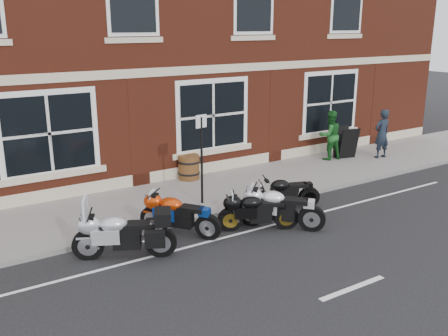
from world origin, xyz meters
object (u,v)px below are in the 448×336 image
(pedestrian_right, at_px, (330,135))
(parking_sign, at_px, (202,153))
(moto_sport_black, at_px, (257,210))
(moto_naked_black, at_px, (284,192))
(pedestrian_left, at_px, (382,134))
(moto_sport_silver, at_px, (280,206))
(moto_sport_red, at_px, (179,213))
(moto_touring_silver, at_px, (121,232))
(barrel_planter, at_px, (189,167))
(a_board_sign, at_px, (345,143))

(pedestrian_right, height_order, parking_sign, parking_sign)
(moto_sport_black, relative_size, moto_naked_black, 0.96)
(pedestrian_left, height_order, parking_sign, parking_sign)
(moto_sport_silver, bearing_deg, pedestrian_right, -7.87)
(moto_sport_red, bearing_deg, moto_touring_silver, 158.93)
(moto_touring_silver, relative_size, barrel_planter, 2.64)
(moto_sport_black, relative_size, parking_sign, 0.75)
(pedestrian_left, relative_size, pedestrian_right, 1.01)
(pedestrian_left, relative_size, barrel_planter, 2.31)
(moto_touring_silver, relative_size, moto_naked_black, 1.08)
(moto_sport_black, height_order, pedestrian_left, pedestrian_left)
(moto_sport_black, distance_m, parking_sign, 2.27)
(moto_sport_red, distance_m, moto_sport_silver, 2.40)
(moto_touring_silver, distance_m, moto_naked_black, 4.66)
(moto_touring_silver, height_order, moto_naked_black, moto_touring_silver)
(moto_sport_red, bearing_deg, moto_naked_black, -37.00)
(moto_sport_black, bearing_deg, pedestrian_left, -42.91)
(moto_naked_black, bearing_deg, pedestrian_left, -53.33)
(moto_sport_silver, distance_m, barrel_planter, 4.30)
(pedestrian_left, height_order, pedestrian_right, pedestrian_left)
(moto_sport_black, bearing_deg, moto_sport_silver, -82.27)
(moto_sport_red, distance_m, moto_sport_black, 1.84)
(moto_sport_silver, height_order, barrel_planter, moto_sport_silver)
(moto_sport_red, xyz_separation_m, moto_sport_silver, (2.22, -0.92, 0.02))
(moto_naked_black, height_order, barrel_planter, barrel_planter)
(pedestrian_right, bearing_deg, a_board_sign, 176.66)
(moto_touring_silver, height_order, parking_sign, parking_sign)
(pedestrian_right, relative_size, a_board_sign, 1.55)
(a_board_sign, relative_size, parking_sign, 0.47)
(moto_sport_red, relative_size, barrel_planter, 2.28)
(pedestrian_right, distance_m, barrel_planter, 5.35)
(pedestrian_right, bearing_deg, moto_sport_red, 31.69)
(moto_sport_black, distance_m, a_board_sign, 7.15)
(pedestrian_left, height_order, a_board_sign, pedestrian_left)
(moto_touring_silver, relative_size, moto_sport_red, 1.16)
(moto_sport_black, relative_size, pedestrian_left, 1.02)
(a_board_sign, bearing_deg, moto_sport_silver, -134.38)
(moto_touring_silver, xyz_separation_m, a_board_sign, (9.55, 3.06, 0.10))
(moto_touring_silver, bearing_deg, moto_naked_black, -58.19)
(moto_naked_black, xyz_separation_m, pedestrian_right, (4.30, 2.81, 0.49))
(moto_sport_black, bearing_deg, barrel_planter, 21.49)
(moto_touring_silver, distance_m, moto_sport_silver, 3.81)
(moto_naked_black, bearing_deg, moto_sport_red, 107.92)
(pedestrian_left, bearing_deg, moto_sport_black, 24.37)
(moto_sport_red, relative_size, pedestrian_left, 0.99)
(moto_sport_red, xyz_separation_m, pedestrian_right, (7.38, 2.79, 0.46))
(moto_naked_black, bearing_deg, moto_sport_silver, 154.65)
(moto_sport_black, height_order, barrel_planter, barrel_planter)
(moto_sport_silver, bearing_deg, moto_naked_black, 2.69)
(moto_touring_silver, relative_size, pedestrian_left, 1.14)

